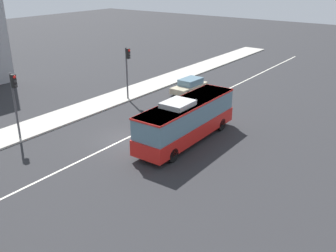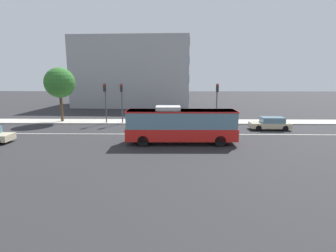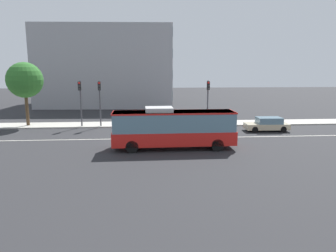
{
  "view_description": "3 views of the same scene",
  "coord_description": "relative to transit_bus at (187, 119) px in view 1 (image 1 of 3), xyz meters",
  "views": [
    {
      "loc": [
        -19.34,
        -18.37,
        11.87
      ],
      "look_at": [
        0.75,
        -3.55,
        1.7
      ],
      "focal_mm": 40.59,
      "sensor_mm": 36.0,
      "label": 1
    },
    {
      "loc": [
        1.74,
        -28.11,
        6.19
      ],
      "look_at": [
        1.32,
        -4.03,
        1.66
      ],
      "focal_mm": 28.73,
      "sensor_mm": 36.0,
      "label": 2
    },
    {
      "loc": [
        0.17,
        -29.22,
        6.54
      ],
      "look_at": [
        1.99,
        -4.73,
        2.05
      ],
      "focal_mm": 33.73,
      "sensor_mm": 36.0,
      "label": 3
    }
  ],
  "objects": [
    {
      "name": "ground_plane",
      "position": [
        -2.5,
        3.96,
        -1.81
      ],
      "size": [
        160.0,
        160.0,
        0.0
      ],
      "primitive_type": "plane",
      "color": "#28282B"
    },
    {
      "name": "sidewalk_kerb",
      "position": [
        -2.5,
        11.49,
        -1.74
      ],
      "size": [
        80.0,
        3.39,
        0.14
      ],
      "primitive_type": "cube",
      "color": "#B2ADA3",
      "rests_on": "ground_plane"
    },
    {
      "name": "lane_centre_line",
      "position": [
        -2.5,
        3.96,
        -1.8
      ],
      "size": [
        76.0,
        0.16,
        0.01
      ],
      "primitive_type": "cube",
      "color": "silver",
      "rests_on": "ground_plane"
    },
    {
      "name": "transit_bus",
      "position": [
        0.0,
        0.0,
        0.0
      ],
      "size": [
        10.03,
        2.62,
        3.46
      ],
      "rotation": [
        0.0,
        0.0,
        0.01
      ],
      "color": "red",
      "rests_on": "ground_plane"
    },
    {
      "name": "sedan_beige",
      "position": [
        10.6,
        6.69,
        -1.09
      ],
      "size": [
        4.55,
        1.92,
        1.46
      ],
      "rotation": [
        0.0,
        0.0,
        3.12
      ],
      "color": "#C6B793",
      "rests_on": "ground_plane"
    },
    {
      "name": "traffic_light_near_corner",
      "position": [
        4.86,
        10.14,
        1.75
      ],
      "size": [
        0.34,
        0.62,
        5.2
      ],
      "rotation": [
        0.0,
        0.0,
        -1.64
      ],
      "color": "#47474C",
      "rests_on": "ground_plane"
    },
    {
      "name": "traffic_light_far_corner",
      "position": [
        -7.29,
        10.15,
        1.75
      ],
      "size": [
        0.34,
        0.62,
        5.2
      ],
      "rotation": [
        0.0,
        0.0,
        -1.49
      ],
      "color": "#47474C",
      "rests_on": "ground_plane"
    }
  ]
}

